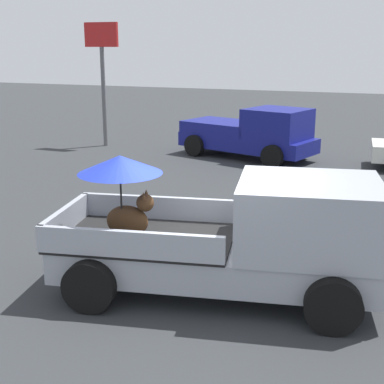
{
  "coord_description": "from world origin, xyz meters",
  "views": [
    {
      "loc": [
        2.57,
        -7.5,
        3.83
      ],
      "look_at": [
        -1.12,
        1.79,
        1.1
      ],
      "focal_mm": 50.15,
      "sensor_mm": 36.0,
      "label": 1
    }
  ],
  "objects": [
    {
      "name": "ground_plane",
      "position": [
        0.0,
        0.0,
        0.0
      ],
      "size": [
        80.0,
        80.0,
        0.0
      ],
      "primitive_type": "plane",
      "color": "#2D3033"
    },
    {
      "name": "pickup_truck_main",
      "position": [
        0.4,
        0.07,
        0.97
      ],
      "size": [
        5.32,
        3.05,
        2.21
      ],
      "rotation": [
        0.0,
        0.0,
        0.2
      ],
      "color": "black",
      "rests_on": "ground"
    },
    {
      "name": "pickup_truck_red",
      "position": [
        -2.35,
        10.57,
        0.87
      ],
      "size": [
        5.11,
        3.19,
        1.8
      ],
      "rotation": [
        0.0,
        0.0,
        -0.29
      ],
      "color": "black",
      "rests_on": "ground"
    },
    {
      "name": "motel_sign",
      "position": [
        -8.41,
        10.81,
        3.33
      ],
      "size": [
        1.4,
        0.16,
        4.69
      ],
      "color": "#59595B",
      "rests_on": "ground"
    }
  ]
}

